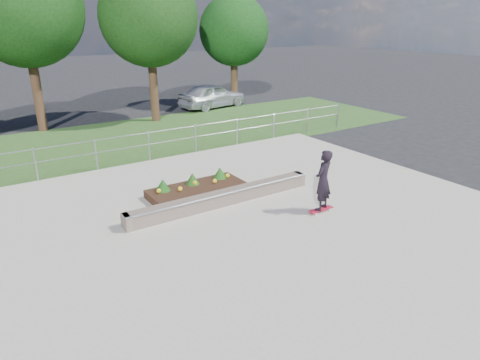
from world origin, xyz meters
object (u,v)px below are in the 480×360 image
planter_bed (196,188)px  parked_car (213,96)px  grind_ledge (223,198)px  skateboarder (323,181)px

planter_bed → parked_car: size_ratio=0.69×
grind_ledge → skateboarder: size_ratio=3.32×
grind_ledge → planter_bed: planter_bed is taller
skateboarder → parked_car: size_ratio=0.42×
planter_bed → parked_car: 14.04m
skateboarder → grind_ledge: bearing=136.1°
planter_bed → skateboarder: skateboarder is taller
planter_bed → skateboarder: (2.31, -3.15, 0.75)m
grind_ledge → skateboarder: skateboarder is taller
grind_ledge → parked_car: parked_car is taller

